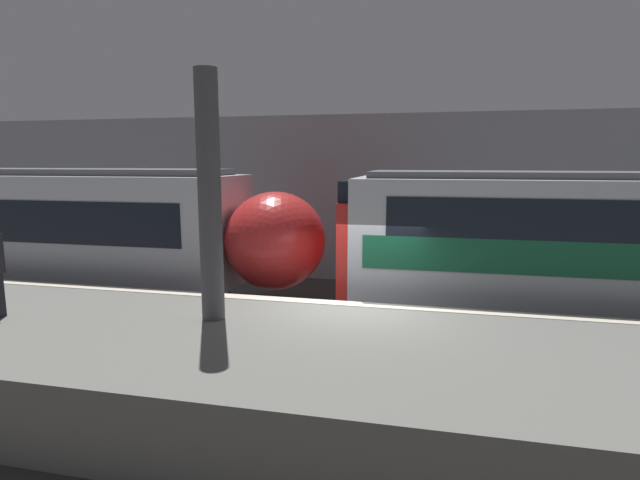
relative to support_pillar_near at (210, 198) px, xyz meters
The scene contains 4 objects.
ground_plane 4.14m from the support_pillar_near, 34.68° to the left, with size 120.00×120.00×0.00m, color #33302D.
platform 3.46m from the support_pillar_near, 16.72° to the right, with size 40.00×4.32×1.16m.
station_rear_barrier 8.28m from the support_pillar_near, 74.72° to the left, with size 50.00×0.15×5.20m.
support_pillar_near is the anchor object (origin of this frame).
Camera 1 is at (1.39, -9.03, 3.78)m, focal length 28.00 mm.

